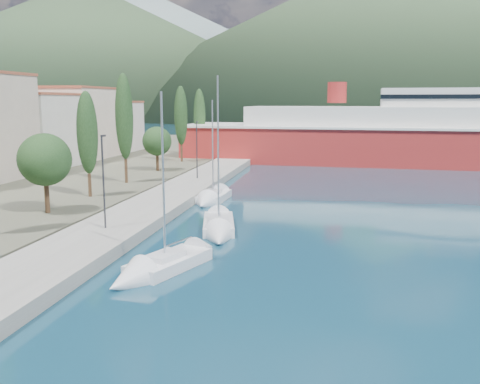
# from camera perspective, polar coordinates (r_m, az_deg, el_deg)

# --- Properties ---
(ground) EXTENTS (1400.00, 1400.00, 0.00)m
(ground) POSITION_cam_1_polar(r_m,az_deg,el_deg) (138.09, 8.10, 5.87)
(ground) COLOR #133B4F
(quay) EXTENTS (5.00, 88.00, 0.80)m
(quay) POSITION_cam_1_polar(r_m,az_deg,el_deg) (46.93, -8.16, -0.96)
(quay) COLOR gray
(quay) RESTS_ON ground
(hills_far) EXTENTS (1480.00, 900.00, 180.00)m
(hills_far) POSITION_cam_1_polar(r_m,az_deg,el_deg) (653.67, 23.00, 14.96)
(hills_far) COLOR slate
(hills_far) RESTS_ON ground
(tree_row) EXTENTS (3.91, 64.37, 11.04)m
(tree_row) POSITION_cam_1_polar(r_m,az_deg,el_deg) (52.72, -13.54, 6.11)
(tree_row) COLOR #47301E
(tree_row) RESTS_ON land_strip
(lamp_posts) EXTENTS (0.15, 47.53, 6.06)m
(lamp_posts) POSITION_cam_1_polar(r_m,az_deg,el_deg) (35.29, -14.54, 1.37)
(lamp_posts) COLOR #2D2D33
(lamp_posts) RESTS_ON quay
(sailboat_near) EXTENTS (4.48, 7.48, 10.32)m
(sailboat_near) POSITION_cam_1_polar(r_m,az_deg,el_deg) (28.28, -9.76, -8.41)
(sailboat_near) COLOR silver
(sailboat_near) RESTS_ON ground
(sailboat_mid) EXTENTS (3.85, 8.28, 11.53)m
(sailboat_mid) POSITION_cam_1_polar(r_m,az_deg,el_deg) (36.35, -2.29, -4.19)
(sailboat_mid) COLOR silver
(sailboat_mid) RESTS_ON ground
(sailboat_far) EXTENTS (2.42, 6.83, 9.93)m
(sailboat_far) POSITION_cam_1_polar(r_m,az_deg,el_deg) (47.59, -3.32, -0.88)
(sailboat_far) COLOR silver
(sailboat_far) RESTS_ON ground
(ferry) EXTENTS (62.65, 16.38, 12.32)m
(ferry) POSITION_cam_1_polar(r_m,az_deg,el_deg) (80.59, 16.45, 5.57)
(ferry) COLOR #A52522
(ferry) RESTS_ON ground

